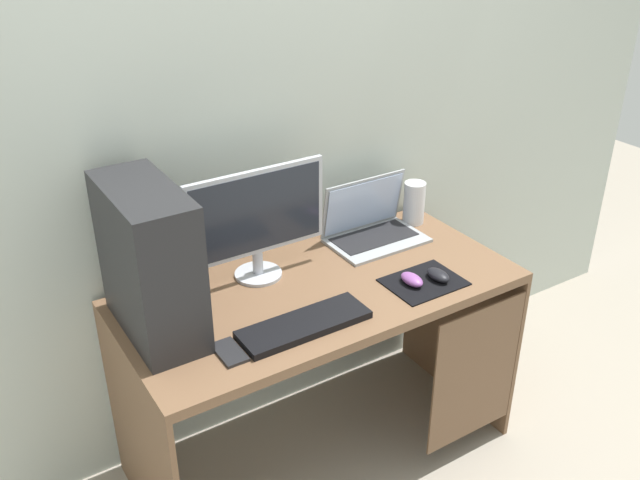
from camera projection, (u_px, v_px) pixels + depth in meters
name	position (u px, v px, depth m)	size (l,w,h in m)	color
ground_plane	(320.00, 450.00, 2.71)	(8.00, 8.00, 0.00)	#9E9384
wall_back	(264.00, 100.00, 2.38)	(4.00, 0.05, 2.60)	beige
desk	(326.00, 325.00, 2.44)	(1.36, 0.65, 0.74)	brown
pc_tower	(150.00, 262.00, 2.04)	(0.19, 0.42, 0.47)	#232326
monitor	(257.00, 220.00, 2.33)	(0.51, 0.16, 0.40)	#B7BCC6
laptop	(372.00, 227.00, 2.66)	(0.36, 0.23, 0.23)	#9EA3A8
speaker	(414.00, 203.00, 2.77)	(0.08, 0.08, 0.17)	silver
keyboard	(304.00, 325.00, 2.15)	(0.42, 0.14, 0.02)	black
mousepad	(424.00, 282.00, 2.39)	(0.26, 0.20, 0.01)	black
mouse_left	(412.00, 279.00, 2.37)	(0.06, 0.10, 0.03)	#8C4C99
mouse_right	(438.00, 275.00, 2.39)	(0.06, 0.10, 0.03)	black
cell_phone	(229.00, 352.00, 2.04)	(0.07, 0.13, 0.01)	#232326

